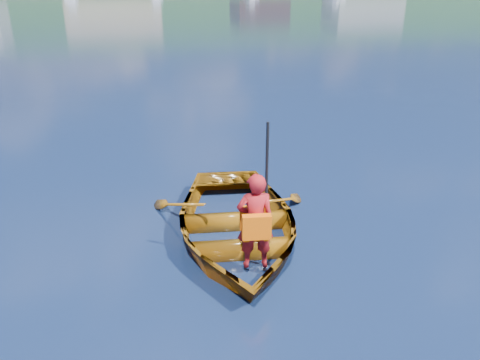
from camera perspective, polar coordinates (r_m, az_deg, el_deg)
ground at (r=6.33m, az=13.40°, el=-9.35°), size 600.00×600.00×0.00m
rowboat at (r=6.56m, az=-0.57°, el=-5.32°), size 2.93×3.79×0.73m
child_paddler at (r=5.55m, az=1.88°, el=-5.08°), size 0.48×0.37×1.78m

